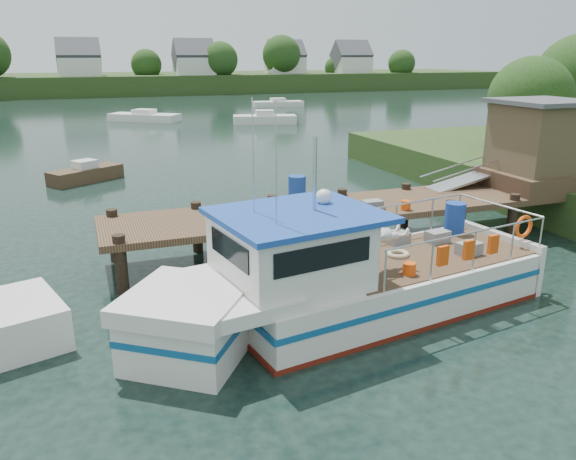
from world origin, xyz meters
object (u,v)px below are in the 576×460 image
object	(u,v)px
dock	(479,168)
moored_c	(447,144)
lobster_boat	(340,282)
moored_b	(265,119)
moored_d	(145,117)
moored_far	(278,103)
moored_rowboat	(86,174)

from	to	relation	value
dock	moored_c	distance (m)	17.64
lobster_boat	moored_c	distance (m)	25.65
moored_b	moored_d	size ratio (longest dim) A/B	0.89
moored_far	moored_b	bearing A→B (deg)	-122.30
lobster_boat	moored_d	xyz separation A→B (m)	(0.60, 43.45, -0.52)
moored_b	moored_rowboat	bearing A→B (deg)	-150.02
moored_c	dock	bearing A→B (deg)	-116.70
dock	moored_rowboat	bearing A→B (deg)	133.27
lobster_boat	moored_rowboat	xyz separation A→B (m)	(-5.19, 17.92, -0.55)
lobster_boat	moored_b	size ratio (longest dim) A/B	1.85
moored_b	moored_c	distance (m)	19.25
moored_rowboat	moored_d	bearing A→B (deg)	74.09
moored_c	moored_d	size ratio (longest dim) A/B	1.22
moored_c	moored_d	bearing A→B (deg)	129.82
dock	moored_d	bearing A→B (deg)	99.88
moored_rowboat	moored_c	bearing A→B (deg)	0.61
moored_rowboat	moored_c	distance (m)	22.06
dock	moored_b	bearing A→B (deg)	84.68
moored_c	moored_d	distance (m)	29.04
moored_d	moored_far	bearing A→B (deg)	7.57
moored_rowboat	moored_far	bearing A→B (deg)	54.63
lobster_boat	dock	bearing A→B (deg)	22.77
dock	lobster_boat	size ratio (longest dim) A/B	1.53
moored_d	moored_rowboat	bearing A→B (deg)	-126.70
dock	moored_c	size ratio (longest dim) A/B	2.06
moored_far	moored_c	xyz separation A→B (m)	(-0.59, -34.39, 0.09)
lobster_boat	moored_d	distance (m)	43.46
dock	moored_b	world-z (taller)	dock
moored_far	moored_rowboat	bearing A→B (deg)	-131.28
dock	moored_b	xyz separation A→B (m)	(3.07, 32.95, -1.78)
lobster_boat	moored_d	bearing A→B (deg)	80.14
dock	moored_far	distance (m)	50.23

